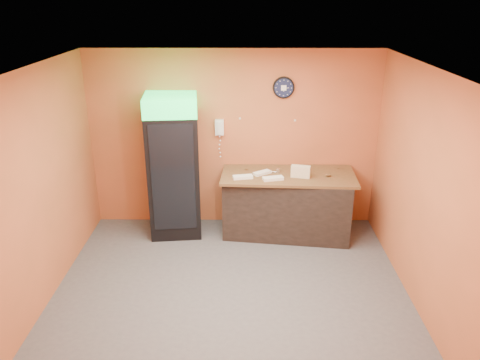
{
  "coord_description": "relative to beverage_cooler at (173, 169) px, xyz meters",
  "views": [
    {
      "loc": [
        0.16,
        -5.04,
        3.56
      ],
      "look_at": [
        0.11,
        0.6,
        1.29
      ],
      "focal_mm": 35.0,
      "sensor_mm": 36.0,
      "label": 1
    }
  ],
  "objects": [
    {
      "name": "right_wall",
      "position": [
        3.16,
        -1.6,
        0.33
      ],
      "size": [
        0.02,
        4.0,
        2.8
      ],
      "primitive_type": "cube",
      "color": "#C96338",
      "rests_on": "floor"
    },
    {
      "name": "prep_counter",
      "position": [
        1.75,
        -0.03,
        -0.59
      ],
      "size": [
        2.0,
        1.08,
        0.95
      ],
      "primitive_type": "cube",
      "rotation": [
        0.0,
        0.0,
        -0.13
      ],
      "color": "black",
      "rests_on": "floor"
    },
    {
      "name": "wrapped_sandwich_left",
      "position": [
        1.06,
        -0.21,
        -0.05
      ],
      "size": [
        0.31,
        0.17,
        0.04
      ],
      "primitive_type": "cube",
      "rotation": [
        0.0,
        0.0,
        0.19
      ],
      "color": "white",
      "rests_on": "butcher_paper"
    },
    {
      "name": "wrapped_sandwich_mid",
      "position": [
        1.5,
        -0.26,
        -0.05
      ],
      "size": [
        0.32,
        0.19,
        0.04
      ],
      "primitive_type": "cube",
      "rotation": [
        0.0,
        0.0,
        0.25
      ],
      "color": "white",
      "rests_on": "butcher_paper"
    },
    {
      "name": "kitchen_tool",
      "position": [
        1.6,
        0.03,
        -0.04
      ],
      "size": [
        0.06,
        0.06,
        0.06
      ],
      "primitive_type": "cylinder",
      "color": "silver",
      "rests_on": "butcher_paper"
    },
    {
      "name": "sub_roll_stack",
      "position": [
        1.92,
        -0.16,
        0.02
      ],
      "size": [
        0.3,
        0.16,
        0.18
      ],
      "rotation": [
        0.0,
        0.0,
        -0.24
      ],
      "color": "beige",
      "rests_on": "butcher_paper"
    },
    {
      "name": "left_wall",
      "position": [
        -1.34,
        -1.6,
        0.33
      ],
      "size": [
        0.02,
        4.0,
        2.8
      ],
      "primitive_type": "cube",
      "color": "#C96338",
      "rests_on": "floor"
    },
    {
      "name": "back_wall",
      "position": [
        0.91,
        0.4,
        0.33
      ],
      "size": [
        4.5,
        0.02,
        2.8
      ],
      "primitive_type": "cube",
      "color": "#C96338",
      "rests_on": "floor"
    },
    {
      "name": "wall_phone",
      "position": [
        0.7,
        0.35,
        0.55
      ],
      "size": [
        0.13,
        0.11,
        0.24
      ],
      "color": "white",
      "rests_on": "back_wall"
    },
    {
      "name": "wall_clock",
      "position": [
        1.67,
        0.37,
        1.17
      ],
      "size": [
        0.33,
        0.06,
        0.33
      ],
      "color": "black",
      "rests_on": "back_wall"
    },
    {
      "name": "beverage_cooler",
      "position": [
        0.0,
        0.0,
        0.0
      ],
      "size": [
        0.84,
        0.85,
        2.18
      ],
      "rotation": [
        0.0,
        0.0,
        0.1
      ],
      "color": "black",
      "rests_on": "floor"
    },
    {
      "name": "butcher_paper",
      "position": [
        1.75,
        -0.03,
        -0.09
      ],
      "size": [
        2.06,
        1.03,
        0.04
      ],
      "primitive_type": "cube",
      "rotation": [
        0.0,
        0.0,
        -0.05
      ],
      "color": "brown",
      "rests_on": "prep_counter"
    },
    {
      "name": "ceiling",
      "position": [
        0.91,
        -1.6,
        1.73
      ],
      "size": [
        4.5,
        4.0,
        0.02
      ],
      "primitive_type": "cube",
      "color": "white",
      "rests_on": "back_wall"
    },
    {
      "name": "wrapped_sandwich_right",
      "position": [
        1.35,
        -0.03,
        -0.05
      ],
      "size": [
        0.29,
        0.25,
        0.04
      ],
      "primitive_type": "cube",
      "rotation": [
        0.0,
        0.0,
        0.61
      ],
      "color": "white",
      "rests_on": "butcher_paper"
    },
    {
      "name": "floor",
      "position": [
        0.91,
        -1.6,
        -1.07
      ],
      "size": [
        4.5,
        4.5,
        0.0
      ],
      "primitive_type": "plane",
      "color": "#47474C",
      "rests_on": "ground"
    }
  ]
}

